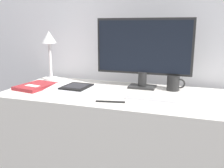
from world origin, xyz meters
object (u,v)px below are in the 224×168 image
object	(u,v)px
laptop	(76,89)
pen	(110,102)
desk_lamp	(50,47)
monitor	(143,50)
notebook	(36,86)
keyboard	(152,97)
coffee_mug	(174,83)
ereader	(77,86)

from	to	relation	value
laptop	pen	distance (m)	0.31
desk_lamp	monitor	bearing A→B (deg)	-0.56
desk_lamp	laptop	bearing A→B (deg)	-34.95
desk_lamp	notebook	xyz separation A→B (m)	(0.02, -0.22, -0.22)
laptop	desk_lamp	world-z (taller)	desk_lamp
keyboard	notebook	size ratio (longest dim) A/B	1.04
coffee_mug	monitor	bearing A→B (deg)	177.34
monitor	ereader	bearing A→B (deg)	-151.69
coffee_mug	pen	world-z (taller)	coffee_mug
coffee_mug	keyboard	bearing A→B (deg)	-113.96
monitor	pen	bearing A→B (deg)	-104.27
keyboard	notebook	distance (m)	0.72
notebook	pen	world-z (taller)	notebook
ereader	keyboard	bearing A→B (deg)	-3.16
notebook	pen	distance (m)	0.55
laptop	coffee_mug	xyz separation A→B (m)	(0.54, 0.19, 0.03)
laptop	notebook	size ratio (longest dim) A/B	1.37
ereader	pen	xyz separation A→B (m)	(0.27, -0.16, -0.02)
pen	keyboard	bearing A→B (deg)	36.33
keyboard	pen	world-z (taller)	keyboard
monitor	desk_lamp	world-z (taller)	monitor
keyboard	notebook	world-z (taller)	notebook
ereader	desk_lamp	distance (m)	0.41
desk_lamp	pen	size ratio (longest dim) A/B	2.31
coffee_mug	ereader	bearing A→B (deg)	-161.42
notebook	pen	size ratio (longest dim) A/B	1.73
monitor	keyboard	xyz separation A→B (m)	(0.10, -0.22, -0.23)
keyboard	desk_lamp	distance (m)	0.81
ereader	coffee_mug	world-z (taller)	coffee_mug
coffee_mug	pen	xyz separation A→B (m)	(-0.28, -0.34, -0.04)
notebook	laptop	bearing A→B (deg)	2.41
pen	laptop	bearing A→B (deg)	149.89
ereader	pen	distance (m)	0.31
ereader	desk_lamp	world-z (taller)	desk_lamp
laptop	desk_lamp	size ratio (longest dim) A/B	1.03
laptop	coffee_mug	distance (m)	0.58
monitor	desk_lamp	bearing A→B (deg)	179.44
monitor	coffee_mug	world-z (taller)	monitor
monitor	notebook	bearing A→B (deg)	-161.32
monitor	notebook	size ratio (longest dim) A/B	2.29
keyboard	notebook	bearing A→B (deg)	179.58
keyboard	laptop	distance (m)	0.45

